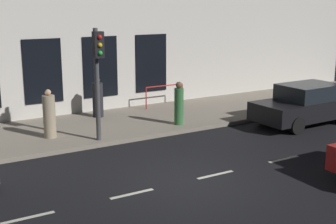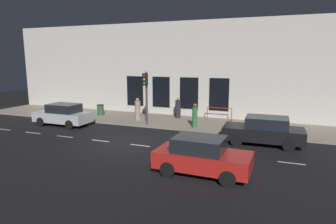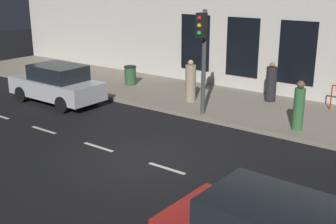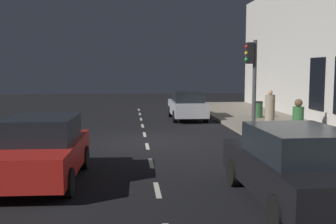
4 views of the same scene
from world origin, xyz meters
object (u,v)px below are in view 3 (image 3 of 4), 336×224
at_px(pedestrian_0, 271,83).
at_px(pedestrian_1, 191,83).
at_px(pedestrian_2, 299,107).
at_px(trash_bin, 130,75).
at_px(parked_car_1, 57,84).
at_px(traffic_light, 203,46).

bearing_deg(pedestrian_0, pedestrian_1, 85.52).
height_order(pedestrian_2, trash_bin, pedestrian_2).
distance_m(pedestrian_1, trash_bin, 3.90).
bearing_deg(parked_car_1, pedestrian_2, -75.96).
xyz_separation_m(pedestrian_2, trash_bin, (1.47, 8.56, -0.33)).
bearing_deg(pedestrian_0, traffic_light, 116.93).
xyz_separation_m(traffic_light, pedestrian_0, (3.18, -1.27, -1.78)).
height_order(traffic_light, trash_bin, traffic_light).
distance_m(pedestrian_0, pedestrian_2, 3.46).
bearing_deg(traffic_light, pedestrian_2, -82.13).
relative_size(pedestrian_1, pedestrian_2, 1.02).
relative_size(pedestrian_0, trash_bin, 1.84).
bearing_deg(pedestrian_1, trash_bin, 58.35).
bearing_deg(traffic_light, parked_car_1, 106.92).
distance_m(traffic_light, trash_bin, 5.86).
xyz_separation_m(pedestrian_1, trash_bin, (0.70, 3.82, -0.33)).
xyz_separation_m(parked_car_1, trash_bin, (3.72, -0.68, -0.20)).
distance_m(pedestrian_0, trash_bin, 6.53).
relative_size(pedestrian_1, trash_bin, 1.93).
relative_size(traffic_light, pedestrian_1, 2.22).
height_order(parked_car_1, pedestrian_2, pedestrian_2).
bearing_deg(pedestrian_2, pedestrian_0, -128.56).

